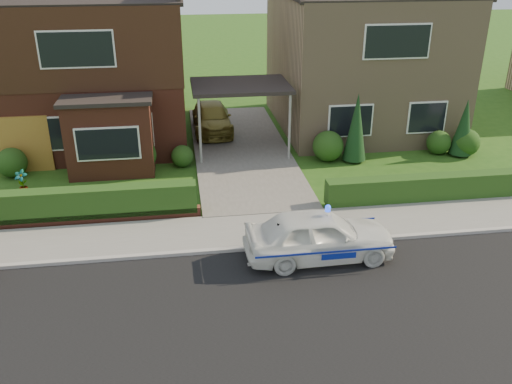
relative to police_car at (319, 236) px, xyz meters
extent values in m
plane|color=#255015|center=(-1.05, -2.40, -0.68)|extent=(120.00, 120.00, 0.00)
cube|color=black|center=(-1.05, -2.40, -0.68)|extent=(60.00, 6.00, 0.02)
cube|color=#9E9993|center=(-1.05, 0.65, -0.62)|extent=(60.00, 0.16, 0.12)
cube|color=slate|center=(-1.05, 1.70, -0.63)|extent=(60.00, 2.00, 0.10)
cube|color=#666059|center=(-1.05, 8.60, -0.62)|extent=(3.80, 12.00, 0.12)
cube|color=brown|center=(-6.85, 11.60, 2.22)|extent=(7.20, 8.00, 5.80)
cube|color=white|center=(-8.43, 7.58, 0.72)|extent=(1.80, 0.08, 1.30)
cube|color=white|center=(-5.26, 7.58, 0.72)|extent=(1.60, 0.08, 1.30)
cube|color=white|center=(-6.85, 7.58, 3.72)|extent=(2.60, 0.08, 1.30)
cube|color=black|center=(-6.85, 11.60, 3.67)|extent=(7.26, 8.06, 2.90)
cube|color=brown|center=(-5.98, 6.90, 0.67)|extent=(3.00, 1.40, 2.70)
cube|color=black|center=(-5.98, 6.90, 2.09)|extent=(3.20, 1.60, 0.14)
cube|color=tan|center=(4.75, 11.60, 2.22)|extent=(7.20, 8.00, 5.80)
cube|color=white|center=(3.17, 7.58, 0.72)|extent=(1.80, 0.08, 1.30)
cube|color=white|center=(6.34, 7.58, 0.72)|extent=(1.60, 0.08, 1.30)
cube|color=white|center=(4.75, 7.58, 3.72)|extent=(2.60, 0.08, 1.30)
cube|color=black|center=(-1.05, 8.60, 2.02)|extent=(3.80, 3.00, 0.14)
cylinder|color=gray|center=(-2.75, 7.20, 0.67)|extent=(0.10, 0.10, 2.70)
cylinder|color=gray|center=(0.65, 7.20, 0.67)|extent=(0.10, 0.10, 2.70)
cube|color=brown|center=(-9.29, 7.56, 0.37)|extent=(2.20, 0.10, 2.10)
cube|color=brown|center=(-6.85, 2.90, -0.50)|extent=(7.70, 0.25, 0.36)
cube|color=#1C3D13|center=(-6.85, 3.05, -0.68)|extent=(7.50, 0.55, 0.90)
cube|color=#1C3D13|center=(4.75, 2.95, -0.68)|extent=(7.50, 0.55, 0.80)
sphere|color=#1C3D13|center=(-9.55, 7.10, -0.14)|extent=(1.08, 1.08, 1.08)
sphere|color=#1C3D13|center=(-5.05, 6.90, -0.02)|extent=(1.32, 1.32, 1.32)
sphere|color=#1C3D13|center=(-3.45, 7.20, -0.26)|extent=(0.84, 0.84, 0.84)
sphere|color=#1C3D13|center=(2.15, 7.00, -0.08)|extent=(1.20, 1.20, 1.20)
sphere|color=#1C3D13|center=(6.75, 7.10, -0.20)|extent=(0.96, 0.96, 0.96)
sphere|color=#1C3D13|center=(7.75, 6.80, -0.14)|extent=(1.08, 1.08, 1.08)
cone|color=black|center=(3.15, 6.80, 0.62)|extent=(0.90, 0.90, 2.60)
cone|color=black|center=(7.55, 6.80, 0.42)|extent=(0.90, 0.90, 2.20)
imported|color=white|center=(0.00, 0.00, 0.00)|extent=(1.67, 3.99, 1.35)
sphere|color=#193FF2|center=(0.20, 0.00, 0.75)|extent=(0.17, 0.17, 0.17)
cube|color=navy|center=(0.00, -0.80, -0.05)|extent=(3.65, 0.02, 0.05)
cube|color=navy|center=(0.00, 0.80, -0.05)|extent=(3.65, 0.01, 0.05)
ellipsoid|color=black|center=(-1.11, -0.10, 0.27)|extent=(0.22, 0.17, 0.21)
sphere|color=white|center=(-1.09, -0.16, 0.26)|extent=(0.11, 0.11, 0.11)
sphere|color=black|center=(-1.09, -0.12, 0.41)|extent=(0.13, 0.13, 0.13)
cone|color=black|center=(-1.13, -0.11, 0.48)|extent=(0.04, 0.04, 0.05)
cone|color=black|center=(-1.04, -0.11, 0.48)|extent=(0.04, 0.04, 0.05)
imported|color=olive|center=(-2.05, 11.06, 0.03)|extent=(1.67, 4.03, 1.17)
imported|color=gray|center=(-8.82, 5.44, -0.25)|extent=(0.51, 0.42, 0.85)
imported|color=gray|center=(-8.25, 3.60, -0.27)|extent=(0.56, 0.52, 0.82)
imported|color=gray|center=(-6.56, 6.43, -0.34)|extent=(0.40, 0.40, 0.67)
camera|label=1|loc=(-3.47, -12.16, 6.97)|focal=38.00mm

